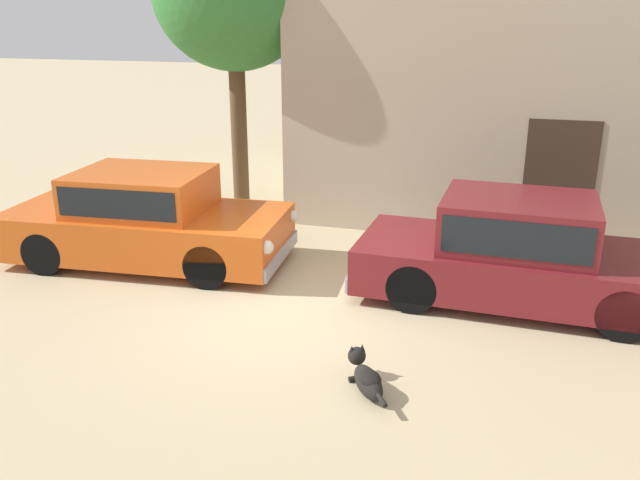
% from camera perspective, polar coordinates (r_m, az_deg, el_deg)
% --- Properties ---
extents(ground_plane, '(80.00, 80.00, 0.00)m').
position_cam_1_polar(ground_plane, '(8.75, -2.87, -5.75)').
color(ground_plane, tan).
extents(parked_sedan_nearest, '(4.49, 2.15, 1.43)m').
position_cam_1_polar(parked_sedan_nearest, '(10.41, -14.86, 1.89)').
color(parked_sedan_nearest, '#D15619').
rests_on(parked_sedan_nearest, ground_plane).
extents(parked_sedan_second, '(4.38, 1.90, 1.43)m').
position_cam_1_polar(parked_sedan_second, '(9.04, 16.76, -0.94)').
color(parked_sedan_second, maroon).
rests_on(parked_sedan_second, ground_plane).
extents(stray_dog_spotted, '(0.59, 0.88, 0.37)m').
position_cam_1_polar(stray_dog_spotted, '(6.86, 4.05, -11.77)').
color(stray_dog_spotted, black).
rests_on(stray_dog_spotted, ground_plane).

